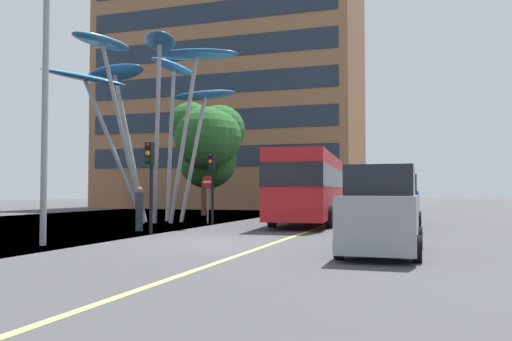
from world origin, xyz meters
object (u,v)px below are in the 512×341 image
(leaf_sculpture, at_px, (152,78))
(car_parked_mid, at_px, (382,205))
(street_lamp, at_px, (54,56))
(red_bus, at_px, (309,184))
(no_entry_sign, at_px, (208,191))
(traffic_light_kerb_near, at_px, (150,167))
(traffic_light_kerb_far, at_px, (212,173))
(car_parked_far, at_px, (399,202))
(car_parked_near, at_px, (382,213))
(pedestrian, at_px, (139,209))

(leaf_sculpture, distance_m, car_parked_mid, 13.41)
(street_lamp, bearing_deg, leaf_sculpture, 104.30)
(leaf_sculpture, bearing_deg, street_lamp, -75.70)
(red_bus, relative_size, no_entry_sign, 4.78)
(traffic_light_kerb_near, relative_size, traffic_light_kerb_far, 1.00)
(traffic_light_kerb_far, relative_size, street_lamp, 0.38)
(traffic_light_kerb_far, xyz_separation_m, car_parked_far, (8.39, 2.12, -1.35))
(street_lamp, bearing_deg, traffic_light_kerb_far, 86.34)
(car_parked_near, relative_size, street_lamp, 0.50)
(leaf_sculpture, bearing_deg, car_parked_mid, -17.76)
(car_parked_mid, relative_size, no_entry_sign, 1.79)
(red_bus, bearing_deg, street_lamp, -111.72)
(car_parked_mid, bearing_deg, traffic_light_kerb_near, -163.46)
(traffic_light_kerb_near, xyz_separation_m, car_parked_near, (8.48, -3.51, -1.40))
(red_bus, distance_m, leaf_sculpture, 9.36)
(red_bus, relative_size, pedestrian, 6.39)
(car_parked_far, bearing_deg, street_lamp, -126.23)
(leaf_sculpture, xyz_separation_m, street_lamp, (2.66, -10.43, -1.69))
(leaf_sculpture, height_order, street_lamp, street_lamp)
(red_bus, xyz_separation_m, street_lamp, (-4.88, -12.25, 3.56))
(car_parked_near, bearing_deg, car_parked_mid, 94.23)
(traffic_light_kerb_near, relative_size, no_entry_sign, 1.44)
(car_parked_mid, relative_size, pedestrian, 2.39)
(red_bus, bearing_deg, traffic_light_kerb_near, -118.20)
(red_bus, bearing_deg, traffic_light_kerb_far, -154.33)
(car_parked_far, bearing_deg, car_parked_mid, -93.39)
(no_entry_sign, bearing_deg, traffic_light_kerb_near, -85.98)
(leaf_sculpture, relative_size, street_lamp, 1.09)
(red_bus, distance_m, traffic_light_kerb_near, 8.93)
(traffic_light_kerb_near, height_order, car_parked_mid, traffic_light_kerb_near)
(leaf_sculpture, distance_m, street_lamp, 10.90)
(traffic_light_kerb_near, height_order, traffic_light_kerb_far, traffic_light_kerb_far)
(car_parked_near, bearing_deg, pedestrian, 153.64)
(leaf_sculpture, bearing_deg, red_bus, 13.58)
(traffic_light_kerb_far, height_order, car_parked_near, traffic_light_kerb_far)
(car_parked_mid, height_order, car_parked_far, car_parked_far)
(red_bus, bearing_deg, car_parked_far, 1.23)
(car_parked_mid, bearing_deg, no_entry_sign, 154.89)
(traffic_light_kerb_near, distance_m, traffic_light_kerb_far, 5.82)
(leaf_sculpture, height_order, car_parked_mid, leaf_sculpture)
(red_bus, xyz_separation_m, pedestrian, (-5.38, -6.58, -1.05))
(car_parked_far, relative_size, no_entry_sign, 1.79)
(traffic_light_kerb_far, xyz_separation_m, street_lamp, (-0.65, -10.22, 3.04))
(traffic_light_kerb_near, distance_m, car_parked_far, 11.62)
(leaf_sculpture, relative_size, car_parked_mid, 2.32)
(car_parked_near, bearing_deg, leaf_sculpture, 141.06)
(traffic_light_kerb_far, relative_size, car_parked_mid, 0.81)
(car_parked_near, distance_m, pedestrian, 10.77)
(red_bus, relative_size, car_parked_near, 2.51)
(no_entry_sign, bearing_deg, street_lamp, -91.18)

